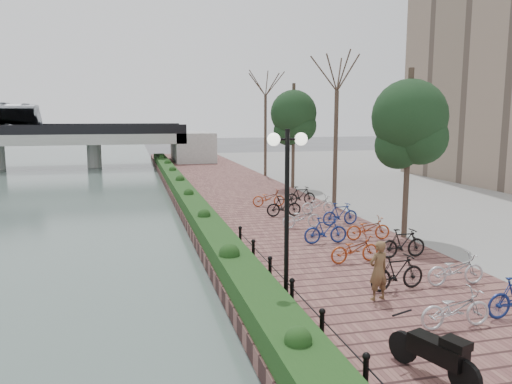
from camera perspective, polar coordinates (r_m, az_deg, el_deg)
name	(u,v)px	position (r m, az deg, el deg)	size (l,w,h in m)	color
promenade	(254,209)	(26.89, -0.23, -1.94)	(8.00, 75.00, 0.50)	brown
inland_pavement	(506,197)	(34.36, 26.65, -0.54)	(24.00, 75.00, 0.50)	gray
hedge	(186,194)	(28.66, -8.05, -0.25)	(1.10, 56.00, 0.60)	#1B3E16
chain_fence	(306,310)	(11.67, 5.70, -13.31)	(0.10, 14.10, 0.70)	black
lamppost	(287,177)	(12.31, 3.58, 1.67)	(1.02, 0.32, 4.40)	black
motorcycle	(432,350)	(9.98, 19.51, -16.70)	(0.52, 1.65, 1.03)	black
pedestrian	(378,270)	(13.35, 13.81, -8.69)	(0.57, 0.37, 1.57)	brown
bicycle_parking	(346,229)	(19.23, 10.28, -4.19)	(2.40, 17.32, 1.00)	silver
street_trees	(364,150)	(23.31, 12.28, 4.74)	(3.20, 37.12, 6.80)	#3B2F23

